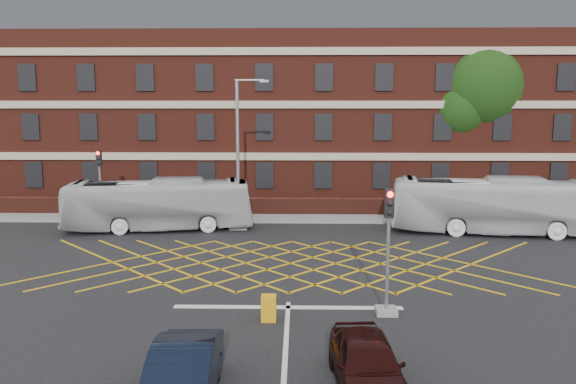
{
  "coord_description": "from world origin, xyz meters",
  "views": [
    {
      "loc": [
        0.38,
        -22.21,
        7.02
      ],
      "look_at": [
        -0.1,
        1.5,
        3.3
      ],
      "focal_mm": 35.0,
      "sensor_mm": 36.0,
      "label": 1
    }
  ],
  "objects_px": {
    "deciduous_tree": "(474,94)",
    "traffic_light_far": "(101,192)",
    "bus_right": "(495,206)",
    "street_lamp": "(239,179)",
    "bus_left": "(159,204)",
    "car_maroon": "(367,364)",
    "car_navy": "(182,377)",
    "utility_cabinet": "(269,308)",
    "direction_signs": "(89,198)",
    "traffic_light_near": "(388,263)"
  },
  "relations": [
    {
      "from": "deciduous_tree",
      "to": "traffic_light_far",
      "type": "height_order",
      "value": "deciduous_tree"
    },
    {
      "from": "bus_right",
      "to": "street_lamp",
      "type": "height_order",
      "value": "street_lamp"
    },
    {
      "from": "bus_left",
      "to": "car_maroon",
      "type": "height_order",
      "value": "bus_left"
    },
    {
      "from": "car_navy",
      "to": "utility_cabinet",
      "type": "bearing_deg",
      "value": 70.32
    },
    {
      "from": "bus_left",
      "to": "car_maroon",
      "type": "distance_m",
      "value": 20.27
    },
    {
      "from": "bus_left",
      "to": "street_lamp",
      "type": "height_order",
      "value": "street_lamp"
    },
    {
      "from": "traffic_light_far",
      "to": "direction_signs",
      "type": "height_order",
      "value": "traffic_light_far"
    },
    {
      "from": "bus_right",
      "to": "traffic_light_near",
      "type": "distance_m",
      "value": 14.42
    },
    {
      "from": "car_navy",
      "to": "traffic_light_near",
      "type": "height_order",
      "value": "traffic_light_near"
    },
    {
      "from": "traffic_light_far",
      "to": "utility_cabinet",
      "type": "relative_size",
      "value": 5.03
    },
    {
      "from": "deciduous_tree",
      "to": "direction_signs",
      "type": "relative_size",
      "value": 5.34
    },
    {
      "from": "traffic_light_near",
      "to": "utility_cabinet",
      "type": "relative_size",
      "value": 5.03
    },
    {
      "from": "utility_cabinet",
      "to": "bus_right",
      "type": "bearing_deg",
      "value": 47.73
    },
    {
      "from": "bus_right",
      "to": "deciduous_tree",
      "type": "distance_m",
      "value": 12.1
    },
    {
      "from": "direction_signs",
      "to": "street_lamp",
      "type": "bearing_deg",
      "value": -13.57
    },
    {
      "from": "bus_right",
      "to": "street_lamp",
      "type": "relative_size",
      "value": 1.33
    },
    {
      "from": "car_maroon",
      "to": "street_lamp",
      "type": "xyz_separation_m",
      "value": [
        -5.08,
        18.25,
        2.14
      ]
    },
    {
      "from": "bus_right",
      "to": "deciduous_tree",
      "type": "xyz_separation_m",
      "value": [
        1.7,
        10.24,
        6.23
      ]
    },
    {
      "from": "bus_right",
      "to": "direction_signs",
      "type": "distance_m",
      "value": 23.77
    },
    {
      "from": "bus_left",
      "to": "car_navy",
      "type": "xyz_separation_m",
      "value": [
        5.15,
        -18.64,
        -0.74
      ]
    },
    {
      "from": "bus_right",
      "to": "deciduous_tree",
      "type": "relative_size",
      "value": 0.95
    },
    {
      "from": "bus_right",
      "to": "traffic_light_near",
      "type": "height_order",
      "value": "traffic_light_near"
    },
    {
      "from": "bus_left",
      "to": "deciduous_tree",
      "type": "distance_m",
      "value": 23.35
    },
    {
      "from": "deciduous_tree",
      "to": "traffic_light_far",
      "type": "bearing_deg",
      "value": -163.63
    },
    {
      "from": "deciduous_tree",
      "to": "traffic_light_near",
      "type": "relative_size",
      "value": 2.75
    },
    {
      "from": "street_lamp",
      "to": "utility_cabinet",
      "type": "relative_size",
      "value": 9.87
    },
    {
      "from": "car_maroon",
      "to": "traffic_light_near",
      "type": "bearing_deg",
      "value": 72.88
    },
    {
      "from": "bus_left",
      "to": "deciduous_tree",
      "type": "bearing_deg",
      "value": -72.32
    },
    {
      "from": "bus_left",
      "to": "traffic_light_far",
      "type": "relative_size",
      "value": 2.43
    },
    {
      "from": "traffic_light_near",
      "to": "direction_signs",
      "type": "relative_size",
      "value": 1.94
    },
    {
      "from": "direction_signs",
      "to": "utility_cabinet",
      "type": "xyz_separation_m",
      "value": [
        11.88,
        -16.06,
        -0.95
      ]
    },
    {
      "from": "traffic_light_near",
      "to": "deciduous_tree",
      "type": "bearing_deg",
      "value": 67.19
    },
    {
      "from": "street_lamp",
      "to": "traffic_light_far",
      "type": "bearing_deg",
      "value": 166.28
    },
    {
      "from": "car_maroon",
      "to": "direction_signs",
      "type": "relative_size",
      "value": 1.86
    },
    {
      "from": "bus_right",
      "to": "car_maroon",
      "type": "bearing_deg",
      "value": 160.35
    },
    {
      "from": "car_navy",
      "to": "deciduous_tree",
      "type": "height_order",
      "value": "deciduous_tree"
    },
    {
      "from": "car_navy",
      "to": "street_lamp",
      "type": "xyz_separation_m",
      "value": [
        -0.65,
        19.05,
        2.13
      ]
    },
    {
      "from": "traffic_light_far",
      "to": "utility_cabinet",
      "type": "distance_m",
      "value": 19.43
    },
    {
      "from": "bus_right",
      "to": "traffic_light_far",
      "type": "bearing_deg",
      "value": 90.16
    },
    {
      "from": "traffic_light_near",
      "to": "street_lamp",
      "type": "distance_m",
      "value": 14.6
    },
    {
      "from": "street_lamp",
      "to": "utility_cabinet",
      "type": "distance_m",
      "value": 14.19
    },
    {
      "from": "car_navy",
      "to": "street_lamp",
      "type": "relative_size",
      "value": 0.51
    },
    {
      "from": "car_navy",
      "to": "direction_signs",
      "type": "xyz_separation_m",
      "value": [
        -10.12,
        21.34,
        0.67
      ]
    },
    {
      "from": "traffic_light_near",
      "to": "traffic_light_far",
      "type": "relative_size",
      "value": 1.0
    },
    {
      "from": "deciduous_tree",
      "to": "utility_cabinet",
      "type": "relative_size",
      "value": 13.84
    },
    {
      "from": "bus_left",
      "to": "street_lamp",
      "type": "distance_m",
      "value": 4.73
    },
    {
      "from": "car_navy",
      "to": "traffic_light_near",
      "type": "bearing_deg",
      "value": 44.91
    },
    {
      "from": "car_navy",
      "to": "traffic_light_near",
      "type": "distance_m",
      "value": 8.3
    },
    {
      "from": "car_navy",
      "to": "utility_cabinet",
      "type": "xyz_separation_m",
      "value": [
        1.75,
        5.28,
        -0.29
      ]
    },
    {
      "from": "street_lamp",
      "to": "deciduous_tree",
      "type": "bearing_deg",
      "value": 30.55
    }
  ]
}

